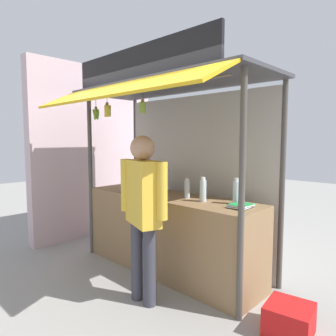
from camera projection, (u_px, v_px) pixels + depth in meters
The scene contains 16 objects.
ground_plane at pixel (168, 270), 3.99m from camera, with size 20.00×20.00×0.00m, color gray.
stall_counter at pixel (168, 233), 3.95m from camera, with size 2.50×0.68×0.98m, color olive.
stall_structure at pixel (176, 142), 3.95m from camera, with size 2.70×1.60×2.72m.
water_bottle_left at pixel (125, 177), 4.81m from camera, with size 0.07×0.07×0.27m.
water_bottle_center at pixel (236, 192), 3.37m from camera, with size 0.08×0.08×0.29m.
water_bottle_rear_center at pixel (187, 189), 3.72m from camera, with size 0.07×0.07×0.24m.
water_bottle_far_right at pixel (166, 180), 4.30m from camera, with size 0.09×0.09×0.30m.
water_bottle_mid_left at pixel (203, 190), 3.51m from camera, with size 0.08×0.08×0.28m.
magazine_stack_front_left at pixel (241, 206), 3.19m from camera, with size 0.22×0.27×0.04m.
magazine_stack_right at pixel (138, 190), 4.05m from camera, with size 0.21×0.28×0.09m.
banana_bunch_inner_left at pixel (143, 107), 3.47m from camera, with size 0.09×0.09×0.26m.
banana_bunch_rightmost at pixel (107, 111), 3.95m from camera, with size 0.11×0.10×0.27m.
banana_bunch_inner_right at pixel (96, 114), 4.12m from camera, with size 0.09×0.10×0.29m.
vendor_person at pixel (143, 204), 3.12m from camera, with size 0.66×0.36×1.73m.
plastic_crate at pixel (289, 320), 2.66m from camera, with size 0.38×0.38×0.26m, color red.
neighbour_wall at pixel (96, 151), 5.52m from camera, with size 0.20×2.40×2.95m, color #CAACB3.
Camera 1 is at (2.67, -2.78, 1.69)m, focal length 32.89 mm.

